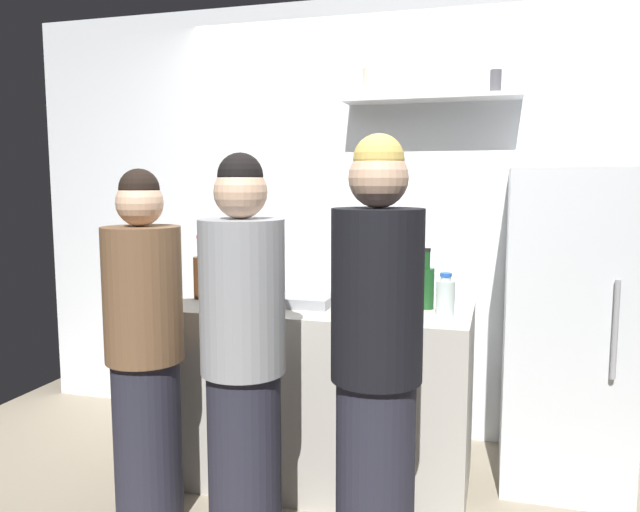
{
  "coord_description": "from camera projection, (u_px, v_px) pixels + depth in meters",
  "views": [
    {
      "loc": [
        0.62,
        -2.42,
        1.53
      ],
      "look_at": [
        -0.23,
        0.5,
        1.16
      ],
      "focal_mm": 34.49,
      "sensor_mm": 36.0,
      "label": 1
    }
  ],
  "objects": [
    {
      "name": "wine_bottle_amber_glass",
      "position": [
        201.0,
        275.0,
        3.26
      ],
      "size": [
        0.08,
        0.08,
        0.34
      ],
      "color": "#472814",
      "rests_on": "counter"
    },
    {
      "name": "wine_bottle_pale_glass",
      "position": [
        258.0,
        274.0,
        3.36
      ],
      "size": [
        0.08,
        0.08,
        0.32
      ],
      "color": "#B2BFB2",
      "rests_on": "counter"
    },
    {
      "name": "person_grey_hoodie",
      "position": [
        243.0,
        363.0,
        2.46
      ],
      "size": [
        0.34,
        0.34,
        1.64
      ],
      "rotation": [
        0.0,
        0.0,
        1.57
      ],
      "color": "#262633",
      "rests_on": "ground"
    },
    {
      "name": "refrigerator",
      "position": [
        566.0,
        327.0,
        3.11
      ],
      "size": [
        0.6,
        0.69,
        1.6
      ],
      "color": "silver",
      "rests_on": "ground"
    },
    {
      "name": "baking_pan",
      "position": [
        299.0,
        300.0,
        3.1
      ],
      "size": [
        0.34,
        0.24,
        0.05
      ],
      "primitive_type": "cube",
      "color": "gray",
      "rests_on": "counter"
    },
    {
      "name": "utensil_holder",
      "position": [
        346.0,
        286.0,
        3.28
      ],
      "size": [
        0.1,
        0.1,
        0.22
      ],
      "color": "#B2B2B7",
      "rests_on": "counter"
    },
    {
      "name": "person_brown_jacket",
      "position": [
        145.0,
        353.0,
        2.71
      ],
      "size": [
        0.34,
        0.34,
        1.59
      ],
      "rotation": [
        0.0,
        0.0,
        5.31
      ],
      "color": "#262633",
      "rests_on": "ground"
    },
    {
      "name": "counter",
      "position": [
        320.0,
        392.0,
        3.16
      ],
      "size": [
        1.5,
        0.7,
        0.91
      ],
      "primitive_type": "cube",
      "color": "#B7B2A8",
      "rests_on": "ground"
    },
    {
      "name": "person_blonde",
      "position": [
        376.0,
        368.0,
        2.28
      ],
      "size": [
        0.34,
        0.34,
        1.7
      ],
      "rotation": [
        0.0,
        0.0,
        5.01
      ],
      "color": "#262633",
      "rests_on": "ground"
    },
    {
      "name": "wine_bottle_dark_glass",
      "position": [
        248.0,
        284.0,
        3.02
      ],
      "size": [
        0.06,
        0.06,
        0.31
      ],
      "color": "black",
      "rests_on": "counter"
    },
    {
      "name": "back_wall_assembly",
      "position": [
        392.0,
        220.0,
        3.7
      ],
      "size": [
        4.8,
        0.32,
        2.6
      ],
      "color": "white",
      "rests_on": "ground"
    },
    {
      "name": "wine_bottle_green_glass",
      "position": [
        427.0,
        286.0,
        3.0
      ],
      "size": [
        0.07,
        0.07,
        0.3
      ],
      "color": "#19471E",
      "rests_on": "counter"
    },
    {
      "name": "water_bottle_plastic",
      "position": [
        445.0,
        297.0,
        2.85
      ],
      "size": [
        0.09,
        0.09,
        0.2
      ],
      "color": "silver",
      "rests_on": "counter"
    }
  ]
}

